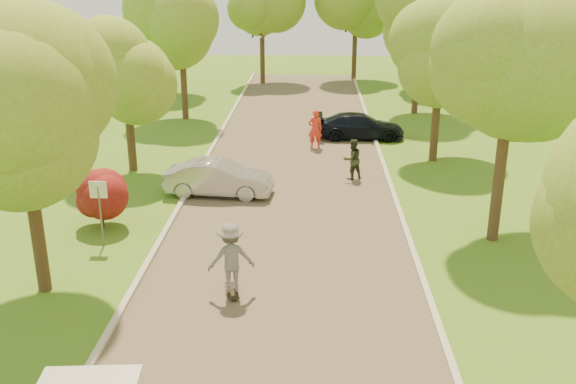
# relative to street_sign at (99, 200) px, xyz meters

# --- Properties ---
(ground) EXTENTS (100.00, 100.00, 0.00)m
(ground) POSITION_rel_street_sign_xyz_m (5.80, -4.00, -1.56)
(ground) COLOR #4B771C
(ground) RESTS_ON ground
(road) EXTENTS (8.00, 60.00, 0.01)m
(road) POSITION_rel_street_sign_xyz_m (5.80, 4.00, -1.56)
(road) COLOR #4C4438
(road) RESTS_ON ground
(curb_left) EXTENTS (0.18, 60.00, 0.12)m
(curb_left) POSITION_rel_street_sign_xyz_m (1.75, 4.00, -1.50)
(curb_left) COLOR #B2AD9E
(curb_left) RESTS_ON ground
(curb_right) EXTENTS (0.18, 60.00, 0.12)m
(curb_right) POSITION_rel_street_sign_xyz_m (9.85, 4.00, -1.50)
(curb_right) COLOR #B2AD9E
(curb_right) RESTS_ON ground
(street_sign) EXTENTS (0.55, 0.06, 2.17)m
(street_sign) POSITION_rel_street_sign_xyz_m (0.00, 0.00, 0.00)
(street_sign) COLOR #59595E
(street_sign) RESTS_ON ground
(red_shrub) EXTENTS (1.70, 1.70, 1.95)m
(red_shrub) POSITION_rel_street_sign_xyz_m (-0.50, 1.50, -0.47)
(red_shrub) COLOR #382619
(red_shrub) RESTS_ON ground
(tree_l_mida) EXTENTS (4.71, 4.60, 7.39)m
(tree_l_mida) POSITION_rel_street_sign_xyz_m (-0.50, -3.00, 3.61)
(tree_l_mida) COLOR #382619
(tree_l_mida) RESTS_ON ground
(tree_l_midb) EXTENTS (4.30, 4.20, 6.62)m
(tree_l_midb) POSITION_rel_street_sign_xyz_m (-1.01, 8.00, 3.02)
(tree_l_midb) COLOR #382619
(tree_l_midb) RESTS_ON ground
(tree_l_far) EXTENTS (4.92, 4.80, 7.79)m
(tree_l_far) POSITION_rel_street_sign_xyz_m (-0.59, 18.00, 3.90)
(tree_l_far) COLOR #382619
(tree_l_far) RESTS_ON ground
(tree_r_mida) EXTENTS (5.13, 5.00, 7.95)m
(tree_r_mida) POSITION_rel_street_sign_xyz_m (12.82, 1.00, 3.97)
(tree_r_mida) COLOR #382619
(tree_r_mida) RESTS_ON ground
(tree_r_midb) EXTENTS (4.51, 4.40, 7.01)m
(tree_r_midb) POSITION_rel_street_sign_xyz_m (12.40, 10.00, 3.32)
(tree_r_midb) COLOR #382619
(tree_r_midb) RESTS_ON ground
(tree_r_far) EXTENTS (5.33, 5.20, 8.34)m
(tree_r_far) POSITION_rel_street_sign_xyz_m (13.03, 20.00, 4.27)
(tree_r_far) COLOR #382619
(tree_r_far) RESTS_ON ground
(tree_bg_a) EXTENTS (5.12, 5.00, 7.72)m
(tree_bg_a) POSITION_rel_street_sign_xyz_m (-2.98, 26.00, 3.75)
(tree_bg_a) COLOR #382619
(tree_bg_a) RESTS_ON ground
(tree_bg_b) EXTENTS (5.12, 5.00, 7.95)m
(tree_bg_b) POSITION_rel_street_sign_xyz_m (14.02, 28.00, 3.97)
(tree_bg_b) COLOR #382619
(tree_bg_b) RESTS_ON ground
(tree_bg_c) EXTENTS (4.92, 4.80, 7.33)m
(tree_bg_c) POSITION_rel_street_sign_xyz_m (3.01, 30.00, 3.46)
(tree_bg_c) COLOR #382619
(tree_bg_c) RESTS_ON ground
(tree_bg_d) EXTENTS (5.12, 5.00, 7.72)m
(tree_bg_d) POSITION_rel_street_sign_xyz_m (10.02, 32.00, 3.75)
(tree_bg_d) COLOR #382619
(tree_bg_d) RESTS_ON ground
(silver_sedan) EXTENTS (4.26, 1.81, 1.37)m
(silver_sedan) POSITION_rel_street_sign_xyz_m (3.04, 4.91, -0.88)
(silver_sedan) COLOR #9D9DA2
(silver_sedan) RESTS_ON ground
(dark_sedan) EXTENTS (4.53, 1.89, 1.31)m
(dark_sedan) POSITION_rel_street_sign_xyz_m (9.10, 13.82, -0.91)
(dark_sedan) COLOR black
(dark_sedan) RESTS_ON ground
(longboard) EXTENTS (0.52, 1.04, 0.12)m
(longboard) POSITION_rel_street_sign_xyz_m (4.52, -3.06, -1.45)
(longboard) COLOR black
(longboard) RESTS_ON ground
(skateboarder) EXTENTS (1.40, 1.01, 1.96)m
(skateboarder) POSITION_rel_street_sign_xyz_m (4.52, -3.06, -0.46)
(skateboarder) COLOR slate
(skateboarder) RESTS_ON longboard
(person_striped) EXTENTS (0.75, 0.54, 1.91)m
(person_striped) POSITION_rel_street_sign_xyz_m (6.77, 11.87, -0.61)
(person_striped) COLOR red
(person_striped) RESTS_ON ground
(person_olive) EXTENTS (1.05, 0.97, 1.72)m
(person_olive) POSITION_rel_street_sign_xyz_m (8.33, 7.12, -0.70)
(person_olive) COLOR #2B321E
(person_olive) RESTS_ON ground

